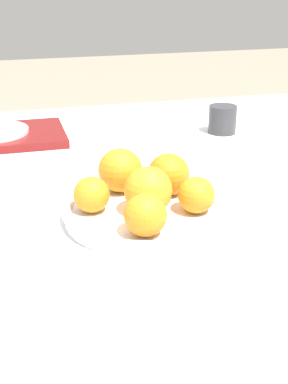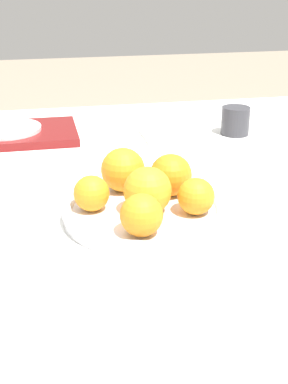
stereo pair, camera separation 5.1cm
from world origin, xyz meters
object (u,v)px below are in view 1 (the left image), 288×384
object	(u,v)px
orange_4	(145,215)
cup_0	(222,119)
orange_0	(148,191)
orange_2	(196,195)
orange_3	(120,170)
fruit_platter	(144,211)
orange_1	(91,195)
orange_5	(169,174)
napkin	(156,135)

from	to	relation	value
orange_4	cup_0	size ratio (longest dim) A/B	0.93
orange_0	orange_2	bearing A→B (deg)	-13.34
cup_0	orange_3	bearing A→B (deg)	-134.99
fruit_platter	orange_1	size ratio (longest dim) A/B	4.56
orange_5	napkin	size ratio (longest dim) A/B	0.60
orange_0	cup_0	bearing A→B (deg)	54.27
napkin	orange_2	bearing A→B (deg)	-98.66
orange_0	napkin	world-z (taller)	orange_0
orange_3	cup_0	distance (m)	0.50
orange_0	orange_5	distance (m)	0.09
fruit_platter	napkin	distance (m)	0.47
fruit_platter	orange_4	world-z (taller)	orange_4
cup_0	napkin	bearing A→B (deg)	176.28
fruit_platter	orange_5	bearing A→B (deg)	40.08
orange_4	napkin	distance (m)	0.57
orange_0	orange_1	xyz separation A→B (m)	(-0.09, 0.03, -0.01)
orange_2	orange_5	distance (m)	0.09
orange_2	orange_5	xyz separation A→B (m)	(-0.02, 0.09, 0.01)
cup_0	napkin	distance (m)	0.18
fruit_platter	cup_0	xyz separation A→B (m)	(0.33, 0.44, 0.02)
orange_1	orange_3	size ratio (longest dim) A/B	0.76
orange_0	orange_2	xyz separation A→B (m)	(0.08, -0.02, -0.01)
orange_4	fruit_platter	bearing A→B (deg)	75.96
fruit_platter	orange_5	distance (m)	0.09
fruit_platter	orange_1	world-z (taller)	orange_1
orange_4	napkin	size ratio (longest dim) A/B	0.53
orange_1	cup_0	world-z (taller)	orange_1
fruit_platter	orange_2	size ratio (longest dim) A/B	4.50
orange_3	napkin	distance (m)	0.41
fruit_platter	orange_5	world-z (taller)	orange_5
orange_1	orange_4	distance (m)	0.12
orange_3	orange_4	world-z (taller)	orange_3
orange_4	orange_5	size ratio (longest dim) A/B	0.88
orange_2	orange_4	size ratio (longest dim) A/B	0.93
orange_4	cup_0	bearing A→B (deg)	56.37
orange_4	napkin	bearing A→B (deg)	71.80
orange_0	orange_4	xyz separation A→B (m)	(-0.03, -0.08, -0.01)
orange_0	orange_2	distance (m)	0.08
orange_4	cup_0	xyz separation A→B (m)	(0.35, 0.53, -0.02)
cup_0	fruit_platter	bearing A→B (deg)	-126.98
orange_0	orange_4	world-z (taller)	orange_0
orange_1	orange_0	bearing A→B (deg)	-18.48
orange_5	cup_0	distance (m)	0.47
orange_5	orange_0	bearing A→B (deg)	-130.38
orange_2	orange_4	bearing A→B (deg)	-151.36
fruit_platter	cup_0	bearing A→B (deg)	53.02
orange_3	orange_5	distance (m)	0.09
orange_0	orange_3	bearing A→B (deg)	102.91
orange_1	orange_2	size ratio (longest dim) A/B	0.99
orange_0	orange_4	distance (m)	0.08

